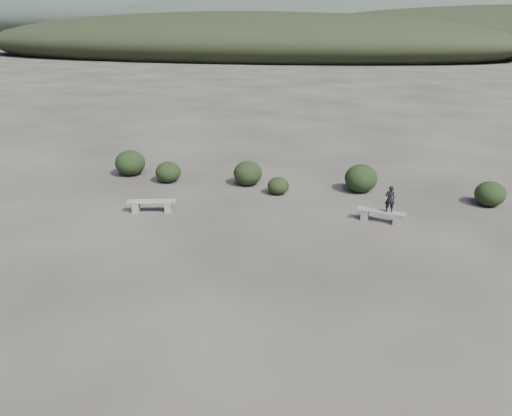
# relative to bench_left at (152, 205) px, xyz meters

# --- Properties ---
(ground) EXTENTS (1200.00, 1200.00, 0.00)m
(ground) POSITION_rel_bench_left_xyz_m (4.20, -4.98, -0.28)
(ground) COLOR #2E2923
(ground) RESTS_ON ground
(bench_left) EXTENTS (1.91, 0.87, 0.47)m
(bench_left) POSITION_rel_bench_left_xyz_m (0.00, 0.00, 0.00)
(bench_left) COLOR slate
(bench_left) RESTS_ON ground
(bench_right) EXTENTS (1.79, 0.67, 0.44)m
(bench_right) POSITION_rel_bench_left_xyz_m (8.62, 1.00, -0.02)
(bench_right) COLOR slate
(bench_right) RESTS_ON ground
(seated_person) EXTENTS (0.39, 0.28, 1.00)m
(seated_person) POSITION_rel_bench_left_xyz_m (8.88, 0.95, 0.65)
(seated_person) COLOR black
(seated_person) RESTS_ON bench_right
(shrub_a) EXTENTS (1.16, 1.16, 0.95)m
(shrub_a) POSITION_rel_bench_left_xyz_m (-0.89, 3.76, 0.19)
(shrub_a) COLOR black
(shrub_a) RESTS_ON ground
(shrub_b) EXTENTS (1.28, 1.28, 1.10)m
(shrub_b) POSITION_rel_bench_left_xyz_m (2.77, 4.18, 0.27)
(shrub_b) COLOR black
(shrub_b) RESTS_ON ground
(shrub_c) EXTENTS (0.92, 0.92, 0.74)m
(shrub_c) POSITION_rel_bench_left_xyz_m (4.34, 3.23, 0.09)
(shrub_c) COLOR black
(shrub_c) RESTS_ON ground
(shrub_d) EXTENTS (1.39, 1.39, 1.21)m
(shrub_d) POSITION_rel_bench_left_xyz_m (7.75, 4.37, 0.32)
(shrub_d) COLOR black
(shrub_d) RESTS_ON ground
(shrub_e) EXTENTS (1.19, 1.19, 0.99)m
(shrub_e) POSITION_rel_bench_left_xyz_m (12.84, 3.80, 0.21)
(shrub_e) COLOR black
(shrub_e) RESTS_ON ground
(shrub_f) EXTENTS (1.42, 1.42, 1.20)m
(shrub_f) POSITION_rel_bench_left_xyz_m (-3.08, 4.37, 0.32)
(shrub_f) COLOR black
(shrub_f) RESTS_ON ground
(mountain_ridges) EXTENTS (500.00, 400.00, 56.00)m
(mountain_ridges) POSITION_rel_bench_left_xyz_m (-3.28, 334.08, 10.55)
(mountain_ridges) COLOR black
(mountain_ridges) RESTS_ON ground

